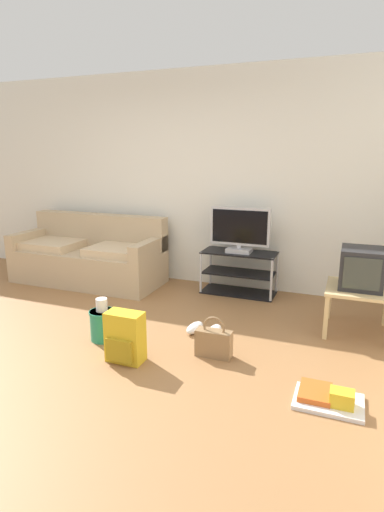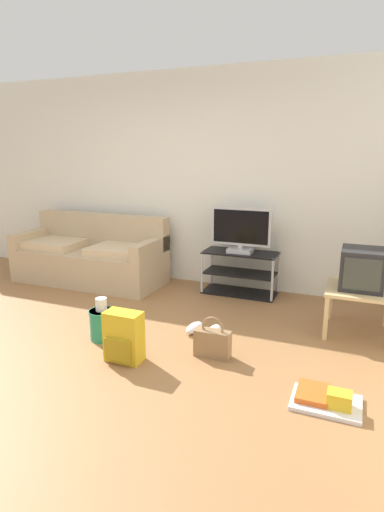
# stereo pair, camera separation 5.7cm
# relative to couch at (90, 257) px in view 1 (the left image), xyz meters

# --- Properties ---
(ground_plane) EXTENTS (9.00, 9.80, 0.02)m
(ground_plane) POSITION_rel_couch_xyz_m (1.13, -1.90, -0.34)
(ground_plane) COLOR olive
(wall_back) EXTENTS (9.00, 0.10, 2.70)m
(wall_back) POSITION_rel_couch_xyz_m (1.13, 0.55, 1.02)
(wall_back) COLOR silver
(wall_back) RESTS_ON ground_plane
(couch) EXTENTS (1.99, 0.84, 0.88)m
(couch) POSITION_rel_couch_xyz_m (0.00, 0.00, 0.00)
(couch) COLOR tan
(couch) RESTS_ON ground_plane
(tv_stand) EXTENTS (0.90, 0.40, 0.53)m
(tv_stand) POSITION_rel_couch_xyz_m (2.00, 0.24, -0.07)
(tv_stand) COLOR black
(tv_stand) RESTS_ON ground_plane
(flat_tv) EXTENTS (0.73, 0.22, 0.54)m
(flat_tv) POSITION_rel_couch_xyz_m (2.00, 0.22, 0.46)
(flat_tv) COLOR #B2B2B7
(flat_tv) RESTS_ON tv_stand
(side_table) EXTENTS (0.60, 0.60, 0.45)m
(side_table) POSITION_rel_couch_xyz_m (3.36, -0.46, 0.06)
(side_table) COLOR tan
(side_table) RESTS_ON ground_plane
(crt_tv) EXTENTS (0.38, 0.41, 0.38)m
(crt_tv) POSITION_rel_couch_xyz_m (3.36, -0.44, 0.31)
(crt_tv) COLOR #232326
(crt_tv) RESTS_ON side_table
(backpack) EXTENTS (0.31, 0.25, 0.43)m
(backpack) POSITION_rel_couch_xyz_m (1.57, -1.77, -0.12)
(backpack) COLOR gold
(backpack) RESTS_ON ground_plane
(handbag) EXTENTS (0.31, 0.12, 0.36)m
(handbag) POSITION_rel_couch_xyz_m (2.23, -1.43, -0.20)
(handbag) COLOR olive
(handbag) RESTS_ON ground_plane
(cleaning_bucket) EXTENTS (0.24, 0.24, 0.40)m
(cleaning_bucket) POSITION_rel_couch_xyz_m (1.17, -1.49, -0.17)
(cleaning_bucket) COLOR #238466
(cleaning_bucket) RESTS_ON ground_plane
(sneakers_pair) EXTENTS (0.33, 0.27, 0.09)m
(sneakers_pair) POSITION_rel_couch_xyz_m (2.01, -1.03, -0.29)
(sneakers_pair) COLOR white
(sneakers_pair) RESTS_ON ground_plane
(floor_tray) EXTENTS (0.47, 0.34, 0.14)m
(floor_tray) POSITION_rel_couch_xyz_m (3.19, -1.79, -0.29)
(floor_tray) COLOR silver
(floor_tray) RESTS_ON ground_plane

